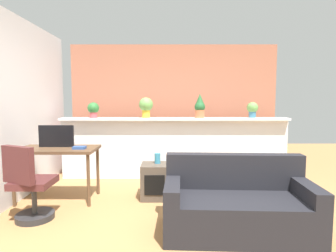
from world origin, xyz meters
TOP-DOWN VIEW (x-y plane):
  - ground_plane at (0.00, 0.00)m, footprint 12.00×12.00m
  - divider_wall at (0.00, 2.00)m, footprint 4.04×0.16m
  - plant_shelf at (0.00, 1.96)m, footprint 4.04×0.32m
  - brick_wall_behind at (0.00, 2.60)m, footprint 4.04×0.10m
  - potted_plant_0 at (-1.44, 1.94)m, footprint 0.20×0.20m
  - potted_plant_1 at (-0.51, 1.96)m, footprint 0.25×0.25m
  - potted_plant_2 at (0.45, 1.94)m, footprint 0.19×0.19m
  - potted_plant_3 at (1.40, 2.00)m, footprint 0.20×0.20m
  - desk at (-1.67, 0.86)m, footprint 1.10×0.60m
  - tv_monitor at (-1.71, 0.94)m, footprint 0.49×0.04m
  - office_chair at (-1.73, 0.16)m, footprint 0.51×0.52m
  - side_cube_shelf at (-0.30, 0.93)m, footprint 0.40×0.41m
  - vase_on_shelf at (-0.27, 0.99)m, footprint 0.09×0.09m
  - book_on_desk at (-1.33, 0.77)m, footprint 0.17×0.12m
  - couch at (0.64, -0.10)m, footprint 1.59×0.83m

SIDE VIEW (x-z plane):
  - ground_plane at x=0.00m, z-range 0.00..0.00m
  - side_cube_shelf at x=-0.30m, z-range 0.00..0.50m
  - couch at x=0.64m, z-range -0.12..0.68m
  - office_chair at x=-1.73m, z-range -0.07..0.84m
  - divider_wall at x=0.00m, z-range 0.00..1.06m
  - vase_on_shelf at x=-0.27m, z-range 0.50..0.65m
  - desk at x=-1.67m, z-range 0.29..1.04m
  - book_on_desk at x=-1.33m, z-range 0.75..0.79m
  - tv_monitor at x=-1.71m, z-range 0.75..1.06m
  - plant_shelf at x=0.00m, z-range 1.06..1.10m
  - brick_wall_behind at x=0.00m, z-range 0.00..2.50m
  - potted_plant_0 at x=-1.44m, z-range 1.12..1.39m
  - potted_plant_3 at x=1.40m, z-range 1.12..1.40m
  - potted_plant_2 at x=0.45m, z-range 1.10..1.52m
  - potted_plant_1 at x=-0.51m, z-range 1.13..1.49m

